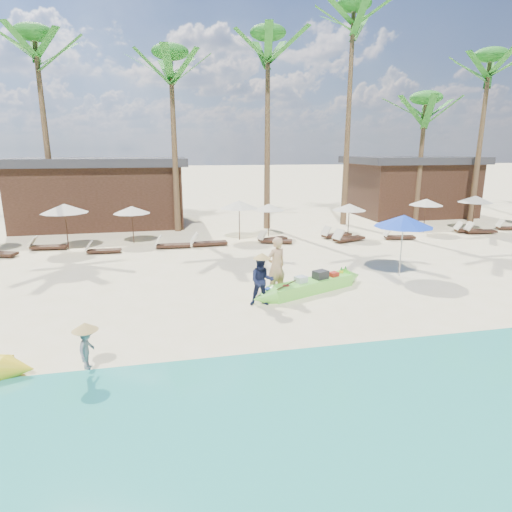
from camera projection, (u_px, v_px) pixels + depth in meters
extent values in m
plane|color=#FCE8BA|center=(305.00, 310.00, 13.23)|extent=(240.00, 240.00, 0.00)
cube|color=tan|center=(385.00, 400.00, 8.49)|extent=(240.00, 4.50, 0.01)
cube|color=#71E947|center=(311.00, 286.00, 14.91)|extent=(3.42, 1.97, 0.41)
cube|color=white|center=(311.00, 286.00, 14.91)|extent=(2.90, 1.60, 0.18)
cube|color=#262628|center=(320.00, 276.00, 15.08)|extent=(0.59, 0.53, 0.38)
cube|color=silver|center=(301.00, 281.00, 14.65)|extent=(0.47, 0.44, 0.30)
cube|color=#B02517|center=(333.00, 275.00, 15.38)|extent=(0.40, 0.37, 0.24)
cylinder|color=#B02517|center=(286.00, 287.00, 14.32)|extent=(0.24, 0.24, 0.10)
cylinder|color=#262628|center=(282.00, 289.00, 14.09)|extent=(0.22, 0.22, 0.09)
sphere|color=tan|center=(273.00, 289.00, 13.94)|extent=(0.19, 0.19, 0.19)
cylinder|color=yellow|center=(341.00, 273.00, 15.79)|extent=(0.15, 0.15, 0.19)
cylinder|color=yellow|center=(345.00, 272.00, 15.91)|extent=(0.15, 0.15, 0.19)
imported|color=tan|center=(276.00, 266.00, 14.45)|extent=(0.86, 0.72, 2.01)
imported|color=#141B38|center=(262.00, 281.00, 13.50)|extent=(0.85, 0.71, 1.60)
imported|color=gray|center=(87.00, 348.00, 9.27)|extent=(0.47, 0.68, 0.95)
cylinder|color=#99999E|center=(401.00, 247.00, 16.59)|extent=(0.05, 0.05, 2.34)
cone|color=blue|center=(404.00, 221.00, 16.34)|extent=(2.24, 2.24, 0.46)
cylinder|color=#3C2218|center=(66.00, 228.00, 20.88)|extent=(0.06, 0.06, 2.22)
cone|color=beige|center=(64.00, 208.00, 20.64)|extent=(2.22, 2.22, 0.44)
cube|color=#3C2218|center=(49.00, 247.00, 21.14)|extent=(1.74, 0.69, 0.12)
cube|color=beige|center=(32.00, 241.00, 20.98)|extent=(0.43, 0.58, 0.50)
cylinder|color=#3C2218|center=(133.00, 225.00, 22.43)|extent=(0.05, 0.05, 1.91)
cone|color=beige|center=(132.00, 210.00, 22.23)|extent=(1.91, 1.91, 0.38)
cube|color=#3C2218|center=(104.00, 251.00, 20.42)|extent=(1.56, 0.54, 0.11)
cube|color=beige|center=(89.00, 246.00, 20.24)|extent=(0.36, 0.51, 0.45)
cube|color=#3C2218|center=(173.00, 245.00, 21.49)|extent=(1.69, 0.60, 0.12)
cube|color=beige|center=(158.00, 240.00, 21.29)|extent=(0.39, 0.55, 0.49)
cylinder|color=#3C2218|center=(239.00, 221.00, 23.23)|extent=(0.05, 0.05, 2.10)
cone|color=beige|center=(239.00, 204.00, 23.02)|extent=(2.10, 2.10, 0.42)
cube|color=#3C2218|center=(210.00, 243.00, 21.96)|extent=(1.80, 0.66, 0.13)
cube|color=beige|center=(194.00, 238.00, 21.69)|extent=(0.42, 0.59, 0.52)
cylinder|color=#3C2218|center=(269.00, 221.00, 24.20)|extent=(0.05, 0.05, 1.81)
cone|color=beige|center=(269.00, 207.00, 24.01)|extent=(1.81, 1.81, 0.36)
cube|color=#3C2218|center=(273.00, 239.00, 23.03)|extent=(1.67, 1.02, 0.11)
cube|color=beige|center=(262.00, 235.00, 22.60)|extent=(0.51, 0.61, 0.46)
cube|color=#3C2218|center=(277.00, 241.00, 22.55)|extent=(1.69, 1.04, 0.11)
cube|color=beige|center=(263.00, 235.00, 22.57)|extent=(0.52, 0.61, 0.47)
cylinder|color=#3C2218|center=(349.00, 221.00, 23.85)|extent=(0.05, 0.05, 1.86)
cone|color=beige|center=(349.00, 207.00, 23.65)|extent=(1.86, 1.86, 0.37)
cube|color=#3C2218|center=(337.00, 235.00, 24.03)|extent=(1.81, 0.99, 0.12)
cube|color=beige|center=(326.00, 231.00, 23.62)|extent=(0.52, 0.64, 0.50)
cube|color=#3C2218|center=(349.00, 239.00, 23.01)|extent=(1.91, 1.15, 0.13)
cube|color=beige|center=(338.00, 234.00, 22.53)|extent=(0.58, 0.69, 0.53)
cylinder|color=#3C2218|center=(425.00, 216.00, 25.41)|extent=(0.05, 0.05, 1.94)
cone|color=beige|center=(426.00, 202.00, 25.21)|extent=(1.94, 1.94, 0.39)
cube|color=#3C2218|center=(400.00, 237.00, 23.56)|extent=(1.68, 0.81, 0.11)
cube|color=beige|center=(387.00, 232.00, 23.47)|extent=(0.45, 0.58, 0.47)
cylinder|color=#3C2218|center=(474.00, 213.00, 26.12)|extent=(0.05, 0.05, 2.04)
cone|color=beige|center=(476.00, 199.00, 25.91)|extent=(2.04, 2.04, 0.41)
cube|color=#3C2218|center=(470.00, 230.00, 25.41)|extent=(1.74, 0.84, 0.12)
cube|color=beige|center=(458.00, 226.00, 25.32)|extent=(0.47, 0.60, 0.49)
cube|color=#3C2218|center=(481.00, 231.00, 25.13)|extent=(1.81, 0.79, 0.12)
cube|color=beige|center=(469.00, 226.00, 25.00)|extent=(0.46, 0.61, 0.51)
cube|color=#3C2218|center=(511.00, 228.00, 26.31)|extent=(1.64, 0.82, 0.11)
cube|color=beige|center=(500.00, 223.00, 26.24)|extent=(0.45, 0.57, 0.46)
cone|color=brown|center=(46.00, 138.00, 24.08)|extent=(0.40, 0.40, 10.89)
ellipsoid|color=#266C1B|center=(34.00, 32.00, 22.76)|extent=(2.08, 2.08, 0.88)
cone|color=brown|center=(174.00, 146.00, 24.86)|extent=(0.40, 0.40, 10.08)
ellipsoid|color=#266C1B|center=(170.00, 52.00, 23.63)|extent=(2.08, 2.08, 0.88)
cone|color=brown|center=(267.00, 136.00, 25.59)|extent=(0.40, 0.40, 11.26)
ellipsoid|color=#266C1B|center=(268.00, 33.00, 24.21)|extent=(2.08, 2.08, 0.88)
cone|color=brown|center=(348.00, 121.00, 26.78)|extent=(0.40, 0.40, 13.16)
ellipsoid|color=#266C1B|center=(354.00, 4.00, 25.18)|extent=(2.08, 2.08, 0.88)
cone|color=brown|center=(420.00, 161.00, 28.63)|extent=(0.40, 0.40, 8.07)
ellipsoid|color=#266C1B|center=(426.00, 98.00, 27.64)|extent=(2.08, 2.08, 0.88)
cone|color=brown|center=(480.00, 142.00, 28.28)|extent=(0.40, 0.40, 10.64)
ellipsoid|color=#266C1B|center=(491.00, 55.00, 26.98)|extent=(2.08, 2.08, 0.88)
cube|color=#3C2218|center=(103.00, 196.00, 27.74)|extent=(10.00, 6.00, 3.80)
cube|color=#2D2D33|center=(100.00, 162.00, 27.22)|extent=(10.80, 6.60, 0.50)
cube|color=#3C2218|center=(409.00, 189.00, 32.21)|extent=(8.00, 6.00, 3.80)
cube|color=#2D2D33|center=(411.00, 160.00, 31.69)|extent=(8.80, 6.60, 0.50)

